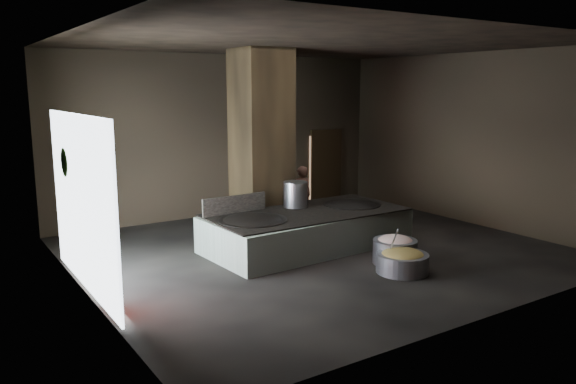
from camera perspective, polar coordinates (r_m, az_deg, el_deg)
floor at (r=12.66m, az=2.96°, el=-6.15°), size 10.00×9.00×0.10m
ceiling at (r=12.17m, az=3.17°, el=15.09°), size 10.00×9.00×0.10m
back_wall at (r=16.08m, az=-6.64°, el=5.71°), size 10.00×0.10×4.50m
front_wall at (r=8.98m, az=20.52°, el=1.36°), size 10.00×0.10×4.50m
left_wall at (r=10.09m, az=-20.75°, el=2.28°), size 0.10×9.00×4.50m
right_wall at (r=15.72m, az=18.12°, el=5.15°), size 0.10×9.00×4.50m
pillar at (r=13.62m, az=-2.72°, el=4.91°), size 1.20×1.20×4.50m
hearth_platform at (r=12.80m, az=1.95°, el=-3.86°), size 4.70×2.43×0.80m
platform_cap at (r=12.71m, az=1.96°, el=-2.04°), size 4.49×2.16×0.03m
wok_left at (r=11.92m, az=-3.61°, el=-3.22°), size 1.45×1.45×0.40m
wok_left_rim at (r=11.91m, az=-3.62°, el=-2.89°), size 1.48×1.48×0.05m
wok_right at (r=13.57m, az=6.50°, el=-1.58°), size 1.35×1.35×0.38m
wok_right_rim at (r=13.55m, az=6.51°, el=-1.29°), size 1.38×1.38×0.05m
stock_pot at (r=13.12m, az=0.76°, el=-0.24°), size 0.56×0.56×0.60m
splash_guard at (r=12.55m, az=-5.44°, el=-1.25°), size 1.60×0.14×0.40m
cook at (r=14.76m, az=1.36°, el=-0.38°), size 0.63×0.46×1.58m
veg_basin at (r=11.34m, az=11.53°, el=-7.08°), size 1.24×1.24×0.38m
veg_fill at (r=11.29m, az=11.56°, el=-6.30°), size 0.84×0.84×0.26m
ladle at (r=11.24m, az=10.52°, el=-5.28°), size 0.11×0.40×0.73m
meat_basin at (r=11.86m, az=10.80°, el=-5.96°), size 1.12×1.12×0.50m
meat_fill at (r=11.81m, az=10.83°, el=-5.03°), size 0.76×0.76×0.29m
doorway_near at (r=16.69m, az=-2.72°, el=1.96°), size 1.18×0.08×2.38m
doorway_near_glow at (r=16.69m, az=-2.18°, el=1.79°), size 0.79×0.04×1.88m
doorway_far at (r=18.02m, az=3.87°, el=2.58°), size 1.18×0.08×2.38m
doorway_far_glow at (r=17.94m, az=3.36°, el=2.39°), size 0.89×0.04×2.11m
left_opening at (r=10.41m, az=-20.23°, el=-1.09°), size 0.04×4.20×3.10m
pavilion_sliver at (r=9.37m, az=-17.67°, el=-6.90°), size 0.05×0.90×1.70m
tree_silhouette at (r=11.40m, az=-21.21°, el=2.87°), size 0.28×1.10×1.10m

